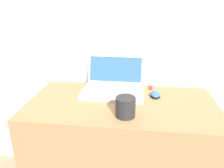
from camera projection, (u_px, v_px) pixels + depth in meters
name	position (u px, v px, depth m)	size (l,w,h in m)	color
wall_back	(127.00, 8.00, 1.39)	(7.00, 0.04, 2.50)	beige
desk	(121.00, 154.00, 1.41)	(1.10, 0.56, 0.74)	#936D47
laptop	(114.00, 84.00, 1.43)	(0.39, 0.33, 0.22)	silver
drink_cup	(125.00, 107.00, 1.11)	(0.10, 0.10, 0.10)	#232326
computer_mouse	(155.00, 94.00, 1.35)	(0.06, 0.09, 0.03)	black
usb_stick	(151.00, 88.00, 1.48)	(0.02, 0.06, 0.01)	#B2261E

